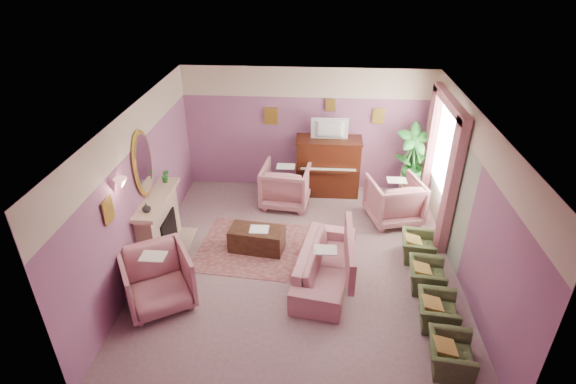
# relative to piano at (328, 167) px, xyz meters

# --- Properties ---
(floor) EXTENTS (5.50, 6.00, 0.01)m
(floor) POSITION_rel_piano_xyz_m (-0.50, -2.68, -0.65)
(floor) COLOR gray
(floor) RESTS_ON ground
(ceiling) EXTENTS (5.50, 6.00, 0.01)m
(ceiling) POSITION_rel_piano_xyz_m (-0.50, -2.68, 2.15)
(ceiling) COLOR white
(ceiling) RESTS_ON wall_back
(wall_back) EXTENTS (5.50, 0.02, 2.80)m
(wall_back) POSITION_rel_piano_xyz_m (-0.50, 0.32, 0.75)
(wall_back) COLOR #714972
(wall_back) RESTS_ON floor
(wall_front) EXTENTS (5.50, 0.02, 2.80)m
(wall_front) POSITION_rel_piano_xyz_m (-0.50, -5.68, 0.75)
(wall_front) COLOR #714972
(wall_front) RESTS_ON floor
(wall_left) EXTENTS (0.02, 6.00, 2.80)m
(wall_left) POSITION_rel_piano_xyz_m (-3.25, -2.68, 0.75)
(wall_left) COLOR #714972
(wall_left) RESTS_ON floor
(wall_right) EXTENTS (0.02, 6.00, 2.80)m
(wall_right) POSITION_rel_piano_xyz_m (2.25, -2.68, 0.75)
(wall_right) COLOR #714972
(wall_right) RESTS_ON floor
(picture_rail_band) EXTENTS (5.50, 0.01, 0.65)m
(picture_rail_band) POSITION_rel_piano_xyz_m (-0.50, 0.31, 1.82)
(picture_rail_band) COLOR beige
(picture_rail_band) RESTS_ON wall_back
(stripe_panel) EXTENTS (0.01, 3.00, 2.15)m
(stripe_panel) POSITION_rel_piano_xyz_m (2.23, -1.38, 0.42)
(stripe_panel) COLOR #9AA78F
(stripe_panel) RESTS_ON wall_right
(fireplace_surround) EXTENTS (0.30, 1.40, 1.10)m
(fireplace_surround) POSITION_rel_piano_xyz_m (-3.09, -2.48, -0.10)
(fireplace_surround) COLOR tan
(fireplace_surround) RESTS_ON floor
(fireplace_inset) EXTENTS (0.18, 0.72, 0.68)m
(fireplace_inset) POSITION_rel_piano_xyz_m (-2.99, -2.48, -0.25)
(fireplace_inset) COLOR black
(fireplace_inset) RESTS_ON floor
(fire_ember) EXTENTS (0.06, 0.54, 0.10)m
(fire_ember) POSITION_rel_piano_xyz_m (-2.95, -2.48, -0.43)
(fire_ember) COLOR #F55A1D
(fire_ember) RESTS_ON floor
(mantel_shelf) EXTENTS (0.40, 1.55, 0.07)m
(mantel_shelf) POSITION_rel_piano_xyz_m (-3.06, -2.48, 0.47)
(mantel_shelf) COLOR tan
(mantel_shelf) RESTS_ON fireplace_surround
(hearth) EXTENTS (0.55, 1.50, 0.02)m
(hearth) POSITION_rel_piano_xyz_m (-2.89, -2.48, -0.64)
(hearth) COLOR tan
(hearth) RESTS_ON floor
(mirror_frame) EXTENTS (0.04, 0.72, 1.20)m
(mirror_frame) POSITION_rel_piano_xyz_m (-3.20, -2.48, 1.15)
(mirror_frame) COLOR gold
(mirror_frame) RESTS_ON wall_left
(mirror_glass) EXTENTS (0.01, 0.60, 1.06)m
(mirror_glass) POSITION_rel_piano_xyz_m (-3.17, -2.48, 1.15)
(mirror_glass) COLOR white
(mirror_glass) RESTS_ON wall_left
(sconce_shade) EXTENTS (0.20, 0.20, 0.16)m
(sconce_shade) POSITION_rel_piano_xyz_m (-3.12, -3.53, 1.33)
(sconce_shade) COLOR #F9A198
(sconce_shade) RESTS_ON wall_left
(piano) EXTENTS (1.40, 0.60, 1.30)m
(piano) POSITION_rel_piano_xyz_m (0.00, 0.00, 0.00)
(piano) COLOR #3A160A
(piano) RESTS_ON floor
(piano_keyshelf) EXTENTS (1.30, 0.12, 0.06)m
(piano_keyshelf) POSITION_rel_piano_xyz_m (-0.00, -0.35, 0.07)
(piano_keyshelf) COLOR #3A160A
(piano_keyshelf) RESTS_ON piano
(piano_keys) EXTENTS (1.20, 0.08, 0.02)m
(piano_keys) POSITION_rel_piano_xyz_m (0.00, -0.35, 0.11)
(piano_keys) COLOR silver
(piano_keys) RESTS_ON piano
(piano_top) EXTENTS (1.45, 0.65, 0.04)m
(piano_top) POSITION_rel_piano_xyz_m (0.00, 0.00, 0.66)
(piano_top) COLOR #3A160A
(piano_top) RESTS_ON piano
(television) EXTENTS (0.80, 0.12, 0.48)m
(television) POSITION_rel_piano_xyz_m (0.00, -0.05, 0.95)
(television) COLOR black
(television) RESTS_ON piano
(print_back_left) EXTENTS (0.30, 0.03, 0.38)m
(print_back_left) POSITION_rel_piano_xyz_m (-1.30, 0.28, 1.07)
(print_back_left) COLOR gold
(print_back_left) RESTS_ON wall_back
(print_back_right) EXTENTS (0.26, 0.03, 0.34)m
(print_back_right) POSITION_rel_piano_xyz_m (1.05, 0.28, 1.13)
(print_back_right) COLOR gold
(print_back_right) RESTS_ON wall_back
(print_back_mid) EXTENTS (0.22, 0.03, 0.26)m
(print_back_mid) POSITION_rel_piano_xyz_m (0.00, 0.28, 1.35)
(print_back_mid) COLOR gold
(print_back_mid) RESTS_ON wall_back
(print_left_wall) EXTENTS (0.03, 0.28, 0.36)m
(print_left_wall) POSITION_rel_piano_xyz_m (-3.21, -3.88, 1.07)
(print_left_wall) COLOR gold
(print_left_wall) RESTS_ON wall_left
(window_blind) EXTENTS (0.03, 1.40, 1.80)m
(window_blind) POSITION_rel_piano_xyz_m (2.20, -1.13, 1.05)
(window_blind) COLOR silver
(window_blind) RESTS_ON wall_right
(curtain_left) EXTENTS (0.16, 0.34, 2.60)m
(curtain_left) POSITION_rel_piano_xyz_m (2.12, -2.05, 0.65)
(curtain_left) COLOR #A05A64
(curtain_left) RESTS_ON floor
(curtain_right) EXTENTS (0.16, 0.34, 2.60)m
(curtain_right) POSITION_rel_piano_xyz_m (2.12, -0.21, 0.65)
(curtain_right) COLOR #A05A64
(curtain_right) RESTS_ON floor
(pelmet) EXTENTS (0.16, 2.20, 0.16)m
(pelmet) POSITION_rel_piano_xyz_m (2.12, -1.13, 1.91)
(pelmet) COLOR #A05A64
(pelmet) RESTS_ON wall_right
(mantel_plant) EXTENTS (0.16, 0.16, 0.28)m
(mantel_plant) POSITION_rel_piano_xyz_m (-3.05, -1.93, 0.64)
(mantel_plant) COLOR #207226
(mantel_plant) RESTS_ON mantel_shelf
(mantel_vase) EXTENTS (0.16, 0.16, 0.16)m
(mantel_vase) POSITION_rel_piano_xyz_m (-3.05, -2.98, 0.58)
(mantel_vase) COLOR beige
(mantel_vase) RESTS_ON mantel_shelf
(area_rug) EXTENTS (2.65, 2.02, 0.01)m
(area_rug) POSITION_rel_piano_xyz_m (-1.16, -2.31, -0.64)
(area_rug) COLOR #874E4C
(area_rug) RESTS_ON floor
(coffee_table) EXTENTS (1.06, 0.63, 0.45)m
(coffee_table) POSITION_rel_piano_xyz_m (-1.32, -2.33, -0.43)
(coffee_table) COLOR #382115
(coffee_table) RESTS_ON floor
(table_paper) EXTENTS (0.35, 0.28, 0.01)m
(table_paper) POSITION_rel_piano_xyz_m (-1.27, -2.33, -0.20)
(table_paper) COLOR white
(table_paper) RESTS_ON coffee_table
(sofa) EXTENTS (0.70, 2.09, 0.84)m
(sofa) POSITION_rel_piano_xyz_m (-0.06, -3.07, -0.23)
(sofa) COLOR #B6777B
(sofa) RESTS_ON floor
(sofa_throw) EXTENTS (0.11, 1.58, 0.58)m
(sofa_throw) POSITION_rel_piano_xyz_m (0.34, -3.07, -0.05)
(sofa_throw) COLOR #A05A64
(sofa_throw) RESTS_ON sofa
(floral_armchair_left) EXTENTS (0.99, 0.99, 1.03)m
(floral_armchair_left) POSITION_rel_piano_xyz_m (-0.91, -0.60, -0.13)
(floral_armchair_left) COLOR #B6777B
(floral_armchair_left) RESTS_ON floor
(floral_armchair_right) EXTENTS (0.99, 0.99, 1.03)m
(floral_armchair_right) POSITION_rel_piano_xyz_m (1.36, -1.08, -0.13)
(floral_armchair_right) COLOR #B6777B
(floral_armchair_right) RESTS_ON floor
(floral_armchair_front) EXTENTS (0.99, 0.99, 1.03)m
(floral_armchair_front) POSITION_rel_piano_xyz_m (-2.68, -3.86, -0.13)
(floral_armchair_front) COLOR #B6777B
(floral_armchair_front) RESTS_ON floor
(olive_chair_a) EXTENTS (0.48, 0.68, 0.59)m
(olive_chair_a) POSITION_rel_piano_xyz_m (1.63, -4.81, -0.35)
(olive_chair_a) COLOR #43512B
(olive_chair_a) RESTS_ON floor
(olive_chair_b) EXTENTS (0.48, 0.68, 0.59)m
(olive_chair_b) POSITION_rel_piano_xyz_m (1.63, -3.99, -0.35)
(olive_chair_b) COLOR #43512B
(olive_chair_b) RESTS_ON floor
(olive_chair_c) EXTENTS (0.48, 0.68, 0.59)m
(olive_chair_c) POSITION_rel_piano_xyz_m (1.63, -3.17, -0.35)
(olive_chair_c) COLOR #43512B
(olive_chair_c) RESTS_ON floor
(olive_chair_d) EXTENTS (0.48, 0.68, 0.59)m
(olive_chair_d) POSITION_rel_piano_xyz_m (1.63, -2.35, -0.35)
(olive_chair_d) COLOR #43512B
(olive_chair_d) RESTS_ON floor
(side_table) EXTENTS (0.52, 0.52, 0.70)m
(side_table) POSITION_rel_piano_xyz_m (1.89, -0.04, -0.30)
(side_table) COLOR silver
(side_table) RESTS_ON floor
(side_plant_big) EXTENTS (0.30, 0.30, 0.34)m
(side_plant_big) POSITION_rel_piano_xyz_m (1.89, -0.04, 0.22)
(side_plant_big) COLOR #207226
(side_plant_big) RESTS_ON side_table
(side_plant_small) EXTENTS (0.16, 0.16, 0.28)m
(side_plant_small) POSITION_rel_piano_xyz_m (2.01, -0.14, 0.19)
(side_plant_small) COLOR #207226
(side_plant_small) RESTS_ON side_table
(palm_pot) EXTENTS (0.34, 0.34, 0.34)m
(palm_pot) POSITION_rel_piano_xyz_m (1.80, -0.21, -0.48)
(palm_pot) COLOR #A1694A
(palm_pot) RESTS_ON floor
(palm_plant) EXTENTS (0.76, 0.76, 1.44)m
(palm_plant) POSITION_rel_piano_xyz_m (1.80, -0.21, 0.41)
(palm_plant) COLOR #207226
(palm_plant) RESTS_ON palm_pot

